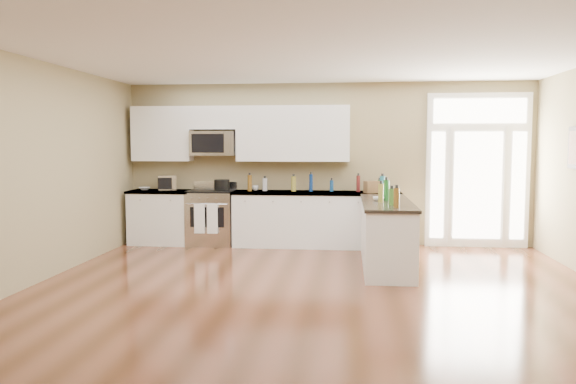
{
  "coord_description": "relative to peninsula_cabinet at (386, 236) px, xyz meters",
  "views": [
    {
      "loc": [
        0.38,
        -5.79,
        1.75
      ],
      "look_at": [
        -0.46,
        2.0,
        1.08
      ],
      "focal_mm": 35.0,
      "sensor_mm": 36.0,
      "label": 1
    }
  ],
  "objects": [
    {
      "name": "upper_cabinet_left",
      "position": [
        -3.81,
        1.59,
        1.49
      ],
      "size": [
        1.04,
        0.33,
        0.95
      ],
      "primitive_type": "cube",
      "color": "white",
      "rests_on": "room_shell"
    },
    {
      "name": "cardboard_box",
      "position": [
        -0.15,
        1.33,
        0.6
      ],
      "size": [
        0.29,
        0.25,
        0.2
      ],
      "primitive_type": "cube",
      "rotation": [
        0.0,
        0.0,
        0.4
      ],
      "color": "brown",
      "rests_on": "back_cabinet_right"
    },
    {
      "name": "upper_cabinet_right",
      "position": [
        -1.5,
        1.59,
        1.49
      ],
      "size": [
        1.94,
        0.33,
        0.95
      ],
      "primitive_type": "cube",
      "color": "white",
      "rests_on": "room_shell"
    },
    {
      "name": "toaster_oven",
      "position": [
        -3.69,
        1.46,
        0.64
      ],
      "size": [
        0.37,
        0.33,
        0.26
      ],
      "primitive_type": "cube",
      "rotation": [
        0.0,
        0.0,
        0.33
      ],
      "color": "silver",
      "rests_on": "back_cabinet_left"
    },
    {
      "name": "cup_counter",
      "position": [
        -2.15,
        1.58,
        0.55
      ],
      "size": [
        0.12,
        0.12,
        0.09
      ],
      "primitive_type": "imported",
      "rotation": [
        0.0,
        0.0,
        0.09
      ],
      "color": "white",
      "rests_on": "back_cabinet_right"
    },
    {
      "name": "room_shell",
      "position": [
        -0.93,
        -2.24,
        1.27
      ],
      "size": [
        8.0,
        8.0,
        8.0
      ],
      "color": "#96875F",
      "rests_on": "ground"
    },
    {
      "name": "bowl_peninsula",
      "position": [
        -0.11,
        0.07,
        0.53
      ],
      "size": [
        0.19,
        0.19,
        0.05
      ],
      "primitive_type": "imported",
      "rotation": [
        0.0,
        0.0,
        -0.2
      ],
      "color": "white",
      "rests_on": "peninsula_cabinet"
    },
    {
      "name": "peninsula_cabinet",
      "position": [
        0.0,
        0.0,
        0.0
      ],
      "size": [
        0.69,
        2.32,
        0.94
      ],
      "color": "white",
      "rests_on": "ground"
    },
    {
      "name": "bowl_left",
      "position": [
        -4.11,
        1.48,
        0.53
      ],
      "size": [
        0.26,
        0.26,
        0.05
      ],
      "primitive_type": "imported",
      "rotation": [
        0.0,
        0.0,
        0.36
      ],
      "color": "white",
      "rests_on": "back_cabinet_left"
    },
    {
      "name": "back_cabinet_left",
      "position": [
        -3.8,
        1.45,
        0.0
      ],
      "size": [
        1.1,
        0.66,
        0.94
      ],
      "color": "white",
      "rests_on": "ground"
    },
    {
      "name": "upper_cabinet_short",
      "position": [
        -2.88,
        1.59,
        1.77
      ],
      "size": [
        0.82,
        0.33,
        0.4
      ],
      "primitive_type": "cube",
      "color": "white",
      "rests_on": "room_shell"
    },
    {
      "name": "microwave",
      "position": [
        -2.88,
        1.56,
        1.33
      ],
      "size": [
        0.78,
        0.41,
        0.42
      ],
      "color": "silver",
      "rests_on": "room_shell"
    },
    {
      "name": "stockpot",
      "position": [
        -2.7,
        1.38,
        0.62
      ],
      "size": [
        0.32,
        0.32,
        0.2
      ],
      "primitive_type": "cylinder",
      "rotation": [
        0.0,
        0.0,
        0.24
      ],
      "color": "black",
      "rests_on": "kitchen_range"
    },
    {
      "name": "ground",
      "position": [
        -0.93,
        -2.24,
        -0.43
      ],
      "size": [
        8.0,
        8.0,
        0.0
      ],
      "primitive_type": "plane",
      "color": "#4C2915"
    },
    {
      "name": "kitchen_range",
      "position": [
        -2.9,
        1.45,
        0.04
      ],
      "size": [
        0.79,
        0.7,
        1.08
      ],
      "color": "silver",
      "rests_on": "ground"
    },
    {
      "name": "entry_door",
      "position": [
        1.62,
        1.71,
        0.87
      ],
      "size": [
        1.7,
        0.1,
        2.6
      ],
      "color": "white",
      "rests_on": "ground"
    },
    {
      "name": "back_cabinet_right",
      "position": [
        -1.08,
        1.45,
        0.0
      ],
      "size": [
        2.85,
        0.66,
        0.94
      ],
      "color": "white",
      "rests_on": "ground"
    },
    {
      "name": "counter_bottles",
      "position": [
        -0.63,
        0.71,
        0.63
      ],
      "size": [
        2.37,
        2.44,
        0.31
      ],
      "color": "#19591E",
      "rests_on": "back_cabinet_right"
    }
  ]
}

